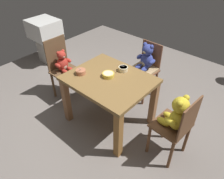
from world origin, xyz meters
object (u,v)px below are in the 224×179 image
object	(u,v)px
teddy_chair_near_right	(177,118)
teddy_chair_far_center	(145,63)
teddy_chair_near_left	(63,66)
sink_basin	(45,35)
porridge_bowl_yellow_center	(108,75)
porridge_bowl_cream_far_center	(123,69)
porridge_bowl_terracotta_near_left	(81,72)
dining_table	(109,87)

from	to	relation	value
teddy_chair_near_right	teddy_chair_far_center	xyz separation A→B (m)	(-0.91, 0.76, -0.01)
teddy_chair_near_left	sink_basin	distance (m)	1.23
teddy_chair_far_center	porridge_bowl_yellow_center	xyz separation A→B (m)	(-0.03, -0.79, 0.17)
porridge_bowl_cream_far_center	porridge_bowl_yellow_center	bearing A→B (deg)	-103.38
porridge_bowl_terracotta_near_left	sink_basin	distance (m)	1.83
teddy_chair_near_left	teddy_chair_near_right	bearing A→B (deg)	2.03
dining_table	teddy_chair_near_left	size ratio (longest dim) A/B	1.08
porridge_bowl_terracotta_near_left	sink_basin	world-z (taller)	sink_basin
teddy_chair_near_left	teddy_chair_far_center	distance (m)	1.23
porridge_bowl_cream_far_center	sink_basin	distance (m)	2.09
dining_table	porridge_bowl_cream_far_center	xyz separation A→B (m)	(0.02, 0.25, 0.17)
sink_basin	porridge_bowl_yellow_center	bearing A→B (deg)	-12.14
teddy_chair_far_center	sink_basin	size ratio (longest dim) A/B	1.05
teddy_chair_far_center	dining_table	bearing A→B (deg)	2.55
teddy_chair_near_right	porridge_bowl_cream_far_center	world-z (taller)	teddy_chair_near_right
teddy_chair_near_left	porridge_bowl_yellow_center	bearing A→B (deg)	2.41
teddy_chair_far_center	sink_basin	distance (m)	2.08
porridge_bowl_terracotta_near_left	porridge_bowl_yellow_center	distance (m)	0.35
dining_table	teddy_chair_near_right	size ratio (longest dim) A/B	1.16
teddy_chair_near_left	teddy_chair_far_center	xyz separation A→B (m)	(0.91, 0.83, 0.03)
porridge_bowl_terracotta_near_left	dining_table	bearing A→B (deg)	25.33
dining_table	teddy_chair_far_center	world-z (taller)	teddy_chair_far_center
teddy_chair_far_center	porridge_bowl_terracotta_near_left	size ratio (longest dim) A/B	7.11
teddy_chair_near_right	porridge_bowl_terracotta_near_left	distance (m)	1.27
teddy_chair_near_right	porridge_bowl_cream_far_center	xyz separation A→B (m)	(-0.89, 0.19, 0.16)
dining_table	sink_basin	bearing A→B (deg)	167.48
teddy_chair_near_right	teddy_chair_near_left	xyz separation A→B (m)	(-1.82, -0.07, -0.05)
teddy_chair_near_left	porridge_bowl_cream_far_center	bearing A→B (deg)	15.71
dining_table	teddy_chair_near_left	bearing A→B (deg)	-178.90
teddy_chair_near_left	sink_basin	bearing A→B (deg)	157.16
teddy_chair_near_right	porridge_bowl_terracotta_near_left	bearing A→B (deg)	13.84
teddy_chair_near_right	teddy_chair_near_left	world-z (taller)	teddy_chair_near_left
dining_table	teddy_chair_far_center	size ratio (longest dim) A/B	1.16
teddy_chair_near_right	teddy_chair_near_left	size ratio (longest dim) A/B	0.93
porridge_bowl_yellow_center	porridge_bowl_terracotta_near_left	bearing A→B (deg)	-148.77
dining_table	teddy_chair_near_left	world-z (taller)	teddy_chair_near_left
teddy_chair_far_center	porridge_bowl_terracotta_near_left	world-z (taller)	teddy_chair_far_center
teddy_chair_near_right	teddy_chair_far_center	bearing A→B (deg)	-35.50
porridge_bowl_terracotta_near_left	teddy_chair_far_center	bearing A→B (deg)	70.99
teddy_chair_near_left	porridge_bowl_terracotta_near_left	distance (m)	0.63
porridge_bowl_terracotta_near_left	sink_basin	bearing A→B (deg)	160.22
teddy_chair_near_left	sink_basin	xyz separation A→B (m)	(-1.13, 0.47, 0.01)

